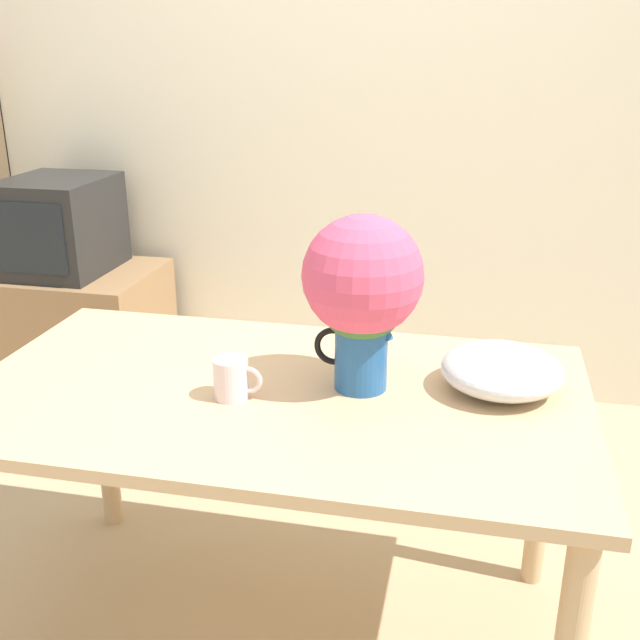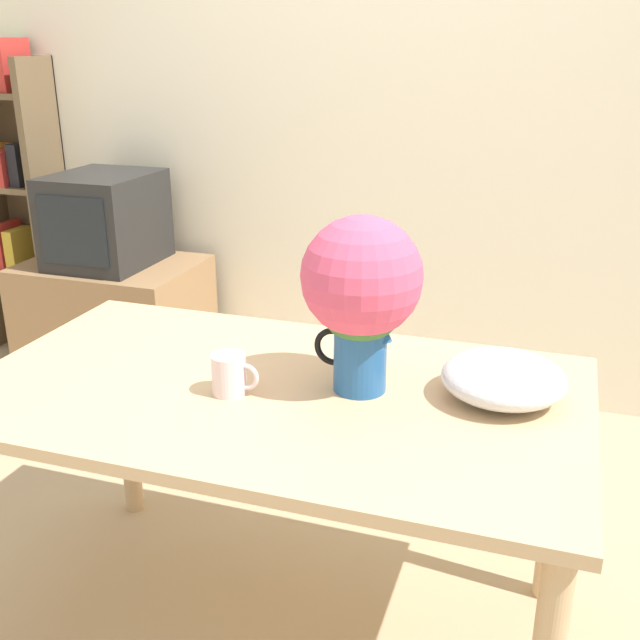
% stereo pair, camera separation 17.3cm
% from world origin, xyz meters
% --- Properties ---
extents(ground_plane, '(12.00, 12.00, 0.00)m').
position_xyz_m(ground_plane, '(0.00, 0.00, 0.00)').
color(ground_plane, tan).
extents(wall_back, '(8.00, 0.05, 2.60)m').
position_xyz_m(wall_back, '(0.00, 1.64, 1.30)').
color(wall_back, '#EDE5CC').
rests_on(wall_back, ground_plane).
extents(table, '(1.46, 0.84, 0.72)m').
position_xyz_m(table, '(0.03, 0.00, 0.63)').
color(table, tan).
rests_on(table, ground_plane).
extents(flower_vase, '(0.28, 0.28, 0.42)m').
position_xyz_m(flower_vase, '(0.23, 0.05, 0.97)').
color(flower_vase, '#235B9E').
rests_on(flower_vase, table).
extents(coffee_mug, '(0.12, 0.08, 0.10)m').
position_xyz_m(coffee_mug, '(-0.05, -0.06, 0.77)').
color(coffee_mug, silver).
rests_on(coffee_mug, table).
extents(white_bowl, '(0.28, 0.28, 0.10)m').
position_xyz_m(white_bowl, '(0.55, 0.11, 0.77)').
color(white_bowl, silver).
rests_on(white_bowl, table).
extents(tv_stand, '(0.77, 0.55, 0.56)m').
position_xyz_m(tv_stand, '(-1.26, 1.26, 0.28)').
color(tv_stand, '#8E6B47').
rests_on(tv_stand, ground_plane).
extents(tv_set, '(0.40, 0.47, 0.40)m').
position_xyz_m(tv_set, '(-1.26, 1.26, 0.76)').
color(tv_set, black).
rests_on(tv_set, tv_stand).
extents(bookshelf, '(0.41, 0.27, 1.51)m').
position_xyz_m(bookshelf, '(-1.92, 1.50, 0.84)').
color(bookshelf, brown).
rests_on(bookshelf, ground_plane).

